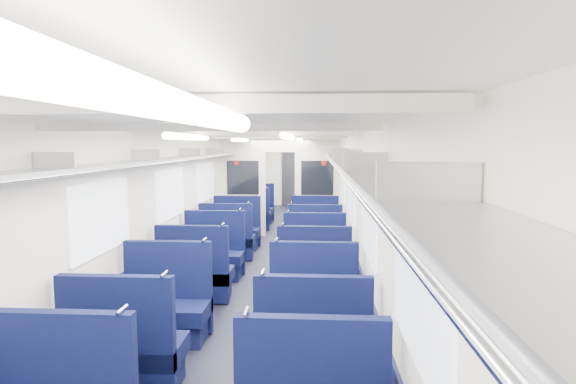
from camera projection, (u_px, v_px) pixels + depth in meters
floor at (265, 275)px, 7.79m from camera, size 2.80×18.00×0.01m
ceiling at (264, 134)px, 7.55m from camera, size 2.80×18.00×0.01m
wall_left at (181, 205)px, 7.75m from camera, size 0.02×18.00×2.35m
dado_left at (183, 253)px, 7.83m from camera, size 0.03×17.90×0.70m
wall_right at (350, 206)px, 7.58m from camera, size 0.02×18.00×2.35m
dado_right at (348, 256)px, 7.67m from camera, size 0.03×17.90×0.70m
wall_far at (292, 173)px, 16.60m from camera, size 2.80×0.02×2.35m
luggage_rack_left at (191, 157)px, 7.66m from camera, size 0.36×17.40×0.18m
luggage_rack_right at (339, 157)px, 7.51m from camera, size 0.36×17.40×0.18m
windows at (261, 194)px, 7.19m from camera, size 2.78×15.60×0.75m
ceiling_fittings at (262, 137)px, 7.29m from camera, size 2.70×16.06×0.11m
end_door at (292, 178)px, 16.56m from camera, size 0.75×0.06×2.00m
bulkhead at (280, 185)px, 10.96m from camera, size 2.80×0.10×2.35m
seat_8 at (124, 353)px, 4.09m from camera, size 1.00×0.55×1.12m
seat_9 at (313, 354)px, 4.09m from camera, size 1.00×0.55×1.12m
seat_10 at (165, 309)px, 5.20m from camera, size 1.00×0.55×1.12m
seat_11 at (314, 310)px, 5.16m from camera, size 1.00×0.55×1.12m
seat_12 at (195, 276)px, 6.49m from camera, size 1.00×0.55×1.12m
seat_13 at (314, 277)px, 6.44m from camera, size 1.00×0.55×1.12m
seat_14 at (213, 256)px, 7.64m from camera, size 1.00×0.55×1.12m
seat_15 at (314, 260)px, 7.39m from camera, size 1.00×0.55×1.12m
seat_16 at (227, 241)px, 8.83m from camera, size 1.00×0.55×1.12m
seat_17 at (315, 243)px, 8.67m from camera, size 1.00×0.55×1.12m
seat_18 at (236, 232)px, 9.82m from camera, size 1.00×0.55×1.12m
seat_19 at (315, 231)px, 9.84m from camera, size 1.00×0.55×1.12m
seat_20 at (250, 216)px, 11.94m from camera, size 1.00×0.55×1.12m
seat_21 at (315, 218)px, 11.70m from camera, size 1.00×0.55×1.12m
seat_22 at (256, 210)px, 12.98m from camera, size 1.00×0.55×1.12m
seat_23 at (315, 210)px, 13.02m from camera, size 1.00×0.55×1.12m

